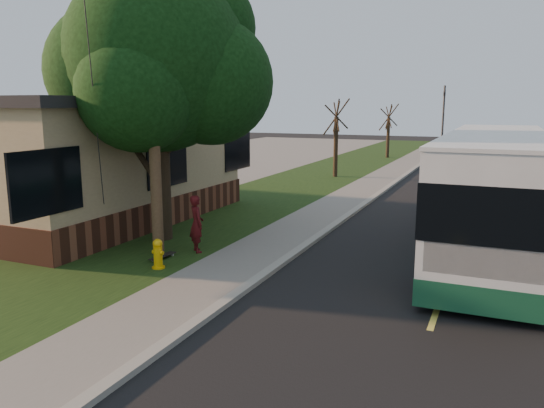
{
  "coord_description": "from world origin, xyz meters",
  "views": [
    {
      "loc": [
        4.95,
        -10.38,
        4.04
      ],
      "look_at": [
        -0.41,
        1.98,
        1.5
      ],
      "focal_mm": 35.0,
      "sensor_mm": 36.0,
      "label": 1
    }
  ],
  "objects_px": {
    "bare_tree_near": "(336,139)",
    "skateboarder": "(197,224)",
    "traffic_signal": "(443,116)",
    "bare_tree_far": "(388,132)",
    "fire_hydrant": "(158,254)",
    "distant_car": "(474,157)",
    "transit_bus": "(494,187)",
    "dumpster": "(168,181)",
    "utility_pole": "(151,80)",
    "leafy_tree": "(160,64)",
    "skateboard_main": "(163,256)"
  },
  "relations": [
    {
      "from": "bare_tree_near",
      "to": "skateboarder",
      "type": "distance_m",
      "value": 16.42
    },
    {
      "from": "traffic_signal",
      "to": "bare_tree_far",
      "type": "bearing_deg",
      "value": -131.19
    },
    {
      "from": "fire_hydrant",
      "to": "traffic_signal",
      "type": "relative_size",
      "value": 0.13
    },
    {
      "from": "distant_car",
      "to": "bare_tree_far",
      "type": "bearing_deg",
      "value": 150.76
    },
    {
      "from": "transit_bus",
      "to": "dumpster",
      "type": "bearing_deg",
      "value": 165.56
    },
    {
      "from": "utility_pole",
      "to": "bare_tree_near",
      "type": "relative_size",
      "value": 2.11
    },
    {
      "from": "leafy_tree",
      "to": "bare_tree_near",
      "type": "distance_m",
      "value": 15.66
    },
    {
      "from": "fire_hydrant",
      "to": "bare_tree_far",
      "type": "height_order",
      "value": "bare_tree_far"
    },
    {
      "from": "skateboarder",
      "to": "skateboard_main",
      "type": "height_order",
      "value": "skateboarder"
    },
    {
      "from": "leafy_tree",
      "to": "skateboard_main",
      "type": "height_order",
      "value": "leafy_tree"
    },
    {
      "from": "skateboarder",
      "to": "distant_car",
      "type": "xyz_separation_m",
      "value": [
        5.85,
        24.07,
        -0.11
      ]
    },
    {
      "from": "distant_car",
      "to": "dumpster",
      "type": "bearing_deg",
      "value": -120.87
    },
    {
      "from": "traffic_signal",
      "to": "distant_car",
      "type": "bearing_deg",
      "value": -70.98
    },
    {
      "from": "fire_hydrant",
      "to": "traffic_signal",
      "type": "bearing_deg",
      "value": 84.79
    },
    {
      "from": "fire_hydrant",
      "to": "bare_tree_near",
      "type": "bearing_deg",
      "value": 92.86
    },
    {
      "from": "fire_hydrant",
      "to": "distant_car",
      "type": "height_order",
      "value": "distant_car"
    },
    {
      "from": "leafy_tree",
      "to": "bare_tree_far",
      "type": "height_order",
      "value": "leafy_tree"
    },
    {
      "from": "fire_hydrant",
      "to": "bare_tree_far",
      "type": "relative_size",
      "value": 0.18
    },
    {
      "from": "leafy_tree",
      "to": "skateboarder",
      "type": "relative_size",
      "value": 4.98
    },
    {
      "from": "bare_tree_near",
      "to": "traffic_signal",
      "type": "xyz_separation_m",
      "value": [
        4.0,
        16.0,
        1.01
      ]
    },
    {
      "from": "transit_bus",
      "to": "skateboarder",
      "type": "height_order",
      "value": "transit_bus"
    },
    {
      "from": "utility_pole",
      "to": "bare_tree_far",
      "type": "xyz_separation_m",
      "value": [
        0.31,
        29.01,
        -2.63
      ]
    },
    {
      "from": "leafy_tree",
      "to": "transit_bus",
      "type": "distance_m",
      "value": 10.1
    },
    {
      "from": "transit_bus",
      "to": "skateboard_main",
      "type": "bearing_deg",
      "value": -147.69
    },
    {
      "from": "distant_car",
      "to": "skateboard_main",
      "type": "bearing_deg",
      "value": -99.56
    },
    {
      "from": "skateboard_main",
      "to": "distant_car",
      "type": "bearing_deg",
      "value": 75.79
    },
    {
      "from": "fire_hydrant",
      "to": "distant_car",
      "type": "bearing_deg",
      "value": 76.98
    },
    {
      "from": "traffic_signal",
      "to": "distant_car",
      "type": "height_order",
      "value": "traffic_signal"
    },
    {
      "from": "utility_pole",
      "to": "skateboarder",
      "type": "distance_m",
      "value": 3.92
    },
    {
      "from": "distant_car",
      "to": "utility_pole",
      "type": "bearing_deg",
      "value": -100.4
    },
    {
      "from": "traffic_signal",
      "to": "skateboarder",
      "type": "relative_size",
      "value": 3.51
    },
    {
      "from": "fire_hydrant",
      "to": "distant_car",
      "type": "distance_m",
      "value": 26.41
    },
    {
      "from": "utility_pole",
      "to": "bare_tree_near",
      "type": "distance_m",
      "value": 17.19
    },
    {
      "from": "utility_pole",
      "to": "distant_car",
      "type": "distance_m",
      "value": 25.91
    },
    {
      "from": "utility_pole",
      "to": "bare_tree_far",
      "type": "distance_m",
      "value": 29.13
    },
    {
      "from": "leafy_tree",
      "to": "distant_car",
      "type": "xyz_separation_m",
      "value": [
        7.52,
        23.09,
        -4.43
      ]
    },
    {
      "from": "utility_pole",
      "to": "leafy_tree",
      "type": "distance_m",
      "value": 1.94
    },
    {
      "from": "transit_bus",
      "to": "skateboard_main",
      "type": "relative_size",
      "value": 13.47
    },
    {
      "from": "traffic_signal",
      "to": "skateboard_main",
      "type": "relative_size",
      "value": 6.14
    },
    {
      "from": "utility_pole",
      "to": "bare_tree_far",
      "type": "relative_size",
      "value": 2.25
    },
    {
      "from": "bare_tree_far",
      "to": "transit_bus",
      "type": "height_order",
      "value": "bare_tree_far"
    },
    {
      "from": "bare_tree_far",
      "to": "dumpster",
      "type": "distance_m",
      "value": 21.65
    },
    {
      "from": "leafy_tree",
      "to": "skateboard_main",
      "type": "bearing_deg",
      "value": -58.26
    },
    {
      "from": "leafy_tree",
      "to": "dumpster",
      "type": "bearing_deg",
      "value": 123.93
    },
    {
      "from": "bare_tree_far",
      "to": "transit_bus",
      "type": "relative_size",
      "value": 0.33
    },
    {
      "from": "bare_tree_near",
      "to": "distant_car",
      "type": "relative_size",
      "value": 0.99
    },
    {
      "from": "utility_pole",
      "to": "transit_bus",
      "type": "height_order",
      "value": "utility_pole"
    },
    {
      "from": "skateboarder",
      "to": "fire_hydrant",
      "type": "bearing_deg",
      "value": 130.02
    },
    {
      "from": "bare_tree_near",
      "to": "traffic_signal",
      "type": "relative_size",
      "value": 0.78
    },
    {
      "from": "leafy_tree",
      "to": "traffic_signal",
      "type": "bearing_deg",
      "value": 81.53
    }
  ]
}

